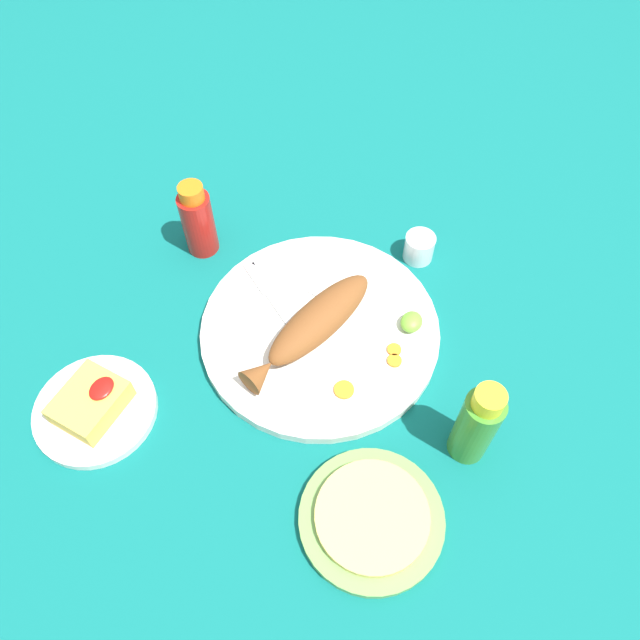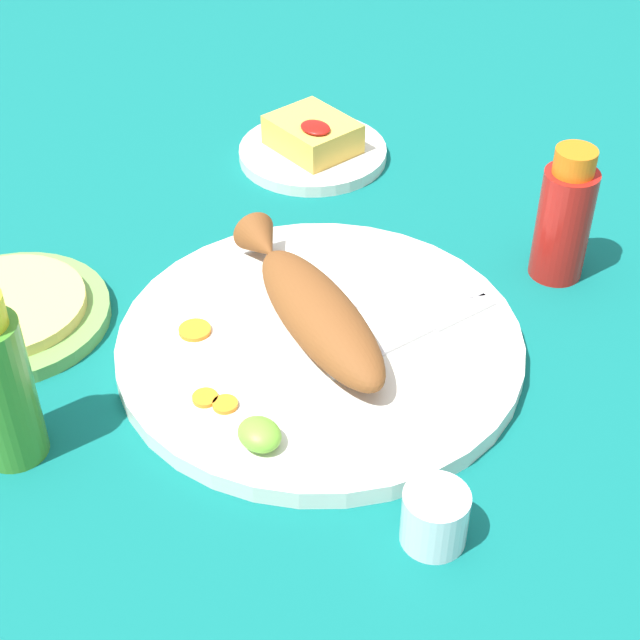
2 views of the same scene
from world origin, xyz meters
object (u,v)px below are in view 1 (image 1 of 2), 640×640
(main_plate, at_px, (320,330))
(hot_sauce_bottle_green, at_px, (477,425))
(hot_sauce_bottle_red, at_px, (198,221))
(tortilla_plate, at_px, (371,519))
(fork_far, at_px, (294,282))
(fried_fish, at_px, (313,325))
(salt_cup, at_px, (419,249))
(fork_near, at_px, (271,297))
(side_plate_fries, at_px, (96,410))

(main_plate, xyz_separation_m, hot_sauce_bottle_green, (-0.07, -0.27, 0.07))
(hot_sauce_bottle_red, bearing_deg, tortilla_plate, -121.52)
(fork_far, distance_m, hot_sauce_bottle_green, 0.37)
(fried_fish, xyz_separation_m, salt_cup, (0.23, -0.07, -0.02))
(fork_near, distance_m, side_plate_fries, 0.31)
(fried_fish, xyz_separation_m, fork_far, (0.07, 0.07, -0.02))
(main_plate, distance_m, hot_sauce_bottle_green, 0.28)
(main_plate, bearing_deg, tortilla_plate, -138.30)
(hot_sauce_bottle_red, relative_size, salt_cup, 2.80)
(fork_near, relative_size, fork_far, 0.90)
(side_plate_fries, height_order, tortilla_plate, same)
(tortilla_plate, bearing_deg, fried_fish, 44.13)
(hot_sauce_bottle_red, relative_size, side_plate_fries, 0.80)
(fried_fish, bearing_deg, tortilla_plate, -122.18)
(fried_fish, height_order, tortilla_plate, fried_fish)
(side_plate_fries, relative_size, tortilla_plate, 0.92)
(fork_near, relative_size, salt_cup, 3.32)
(fork_near, relative_size, hot_sauce_bottle_green, 1.05)
(fried_fish, xyz_separation_m, tortilla_plate, (-0.21, -0.20, -0.04))
(hot_sauce_bottle_green, distance_m, side_plate_fries, 0.53)
(fork_near, bearing_deg, side_plate_fries, 96.97)
(hot_sauce_bottle_red, bearing_deg, salt_cup, -64.66)
(hot_sauce_bottle_red, bearing_deg, side_plate_fries, -172.74)
(hot_sauce_bottle_red, distance_m, hot_sauce_bottle_green, 0.54)
(fried_fish, xyz_separation_m, side_plate_fries, (-0.26, 0.21, -0.04))
(hot_sauce_bottle_red, height_order, side_plate_fries, hot_sauce_bottle_red)
(hot_sauce_bottle_red, distance_m, tortilla_plate, 0.54)
(tortilla_plate, bearing_deg, main_plate, 41.70)
(side_plate_fries, bearing_deg, hot_sauce_bottle_green, -66.99)
(fork_far, relative_size, hot_sauce_bottle_green, 1.17)
(fork_near, height_order, side_plate_fries, fork_near)
(fried_fish, height_order, side_plate_fries, fried_fish)
(main_plate, height_order, fork_far, fork_far)
(fork_far, height_order, side_plate_fries, fork_far)
(hot_sauce_bottle_green, bearing_deg, fork_near, 78.00)
(fork_far, bearing_deg, main_plate, 149.35)
(fork_far, xyz_separation_m, hot_sauce_bottle_red, (0.00, 0.18, 0.05))
(main_plate, distance_m, salt_cup, 0.23)
(hot_sauce_bottle_green, relative_size, tortilla_plate, 0.84)
(fork_far, distance_m, salt_cup, 0.22)
(tortilla_plate, bearing_deg, fork_far, 44.79)
(fork_near, xyz_separation_m, hot_sauce_bottle_red, (0.05, 0.17, 0.05))
(hot_sauce_bottle_green, bearing_deg, tortilla_plate, 155.55)
(main_plate, relative_size, tortilla_plate, 1.94)
(main_plate, height_order, side_plate_fries, main_plate)
(fork_near, height_order, tortilla_plate, fork_near)
(hot_sauce_bottle_green, distance_m, tortilla_plate, 0.18)
(hot_sauce_bottle_green, bearing_deg, hot_sauce_bottle_red, 76.66)
(fork_near, height_order, hot_sauce_bottle_green, hot_sauce_bottle_green)
(main_plate, relative_size, fork_near, 2.22)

